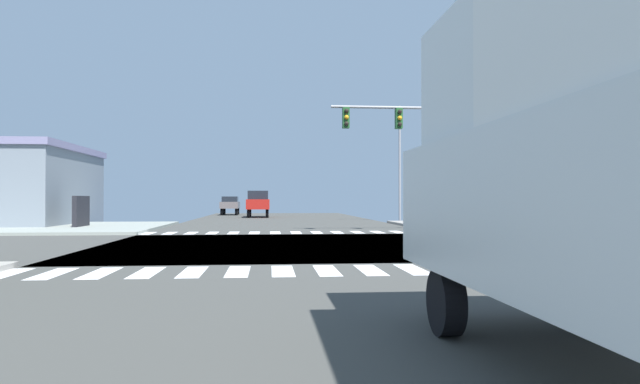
% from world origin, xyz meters
% --- Properties ---
extents(ground, '(90.00, 90.00, 0.05)m').
position_xyz_m(ground, '(0.00, 0.00, -0.03)').
color(ground, '#3F403C').
extents(sidewalk_corner_ne, '(12.00, 12.00, 0.14)m').
position_xyz_m(sidewalk_corner_ne, '(13.00, 12.00, 0.07)').
color(sidewalk_corner_ne, gray).
rests_on(sidewalk_corner_ne, ground).
extents(sidewalk_corner_nw, '(12.00, 12.00, 0.14)m').
position_xyz_m(sidewalk_corner_nw, '(-13.00, 12.00, 0.07)').
color(sidewalk_corner_nw, gray).
rests_on(sidewalk_corner_nw, ground).
extents(crosswalk_near, '(13.50, 2.00, 0.01)m').
position_xyz_m(crosswalk_near, '(-0.25, -7.30, 0.00)').
color(crosswalk_near, white).
rests_on(crosswalk_near, ground).
extents(crosswalk_far, '(13.50, 2.00, 0.01)m').
position_xyz_m(crosswalk_far, '(-0.25, 7.30, 0.00)').
color(crosswalk_far, white).
rests_on(crosswalk_far, ground).
extents(traffic_signal_mast, '(6.24, 0.55, 6.56)m').
position_xyz_m(traffic_signal_mast, '(5.72, 7.30, 4.83)').
color(traffic_signal_mast, gray).
rests_on(traffic_signal_mast, ground).
extents(street_lamp, '(1.78, 0.32, 8.39)m').
position_xyz_m(street_lamp, '(8.15, 20.04, 4.99)').
color(street_lamp, gray).
rests_on(street_lamp, ground).
extents(pickup_nearside_1, '(2.00, 5.10, 2.35)m').
position_xyz_m(pickup_nearside_1, '(-2.00, 30.49, 1.29)').
color(pickup_nearside_1, black).
rests_on(pickup_nearside_1, ground).
extents(sedan_queued_3, '(1.80, 4.30, 1.88)m').
position_xyz_m(sedan_queued_3, '(-5.00, 38.23, 1.12)').
color(sedan_queued_3, black).
rests_on(sedan_queued_3, ground).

